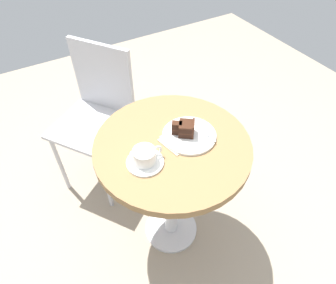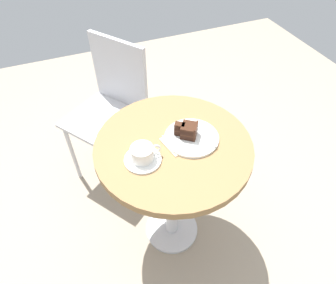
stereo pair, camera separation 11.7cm
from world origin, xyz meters
name	(u,v)px [view 2 (the right image)]	position (x,y,z in m)	size (l,w,h in m)	color
ground_plane	(172,230)	(0.00, 0.00, -0.01)	(4.40, 4.40, 0.01)	gray
cafe_table	(173,164)	(0.00, 0.00, 0.59)	(0.65, 0.65, 0.71)	olive
saucer	(143,159)	(-0.14, -0.04, 0.72)	(0.15, 0.15, 0.01)	white
coffee_cup	(143,153)	(-0.14, -0.03, 0.75)	(0.12, 0.09, 0.06)	white
teaspoon	(132,154)	(-0.18, 0.00, 0.73)	(0.05, 0.10, 0.00)	silver
cake_plate	(192,137)	(0.08, 0.00, 0.72)	(0.22, 0.22, 0.01)	white
cake_slice	(188,130)	(0.07, 0.01, 0.76)	(0.10, 0.09, 0.06)	black
fork	(208,138)	(0.14, -0.03, 0.73)	(0.02, 0.15, 0.00)	silver
napkin	(181,141)	(0.03, 0.00, 0.72)	(0.16, 0.14, 0.00)	beige
cafe_chair	(112,102)	(-0.13, 0.60, 0.53)	(0.53, 0.53, 0.87)	#BCBCC1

